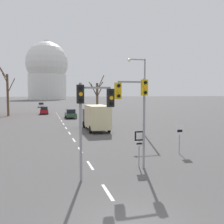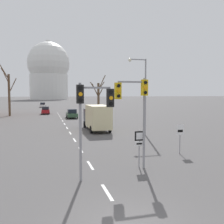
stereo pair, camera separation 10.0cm
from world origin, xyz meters
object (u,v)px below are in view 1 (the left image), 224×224
Objects in this scene: route_sign_post at (139,142)px; sedan_mid_centre at (41,105)px; traffic_signal_centre_tall at (91,107)px; sedan_near_left at (71,114)px; delivery_truck at (96,117)px; sedan_near_right at (44,110)px; traffic_signal_near_right at (136,100)px; speed_limit_sign at (180,134)px; street_lamp_right at (142,89)px.

route_sign_post is 72.02m from sedan_mid_centre.
traffic_signal_centre_tall is 1.13× the size of sedan_near_left.
traffic_signal_centre_tall reaches higher than sedan_mid_centre.
sedan_mid_centre is (-6.59, 71.71, -0.73)m from route_sign_post.
sedan_near_right is at bearing 102.73° from delivery_truck.
traffic_signal_centre_tall is 1.23× the size of sedan_near_right.
sedan_near_left is at bearing 85.97° from traffic_signal_centre_tall.
delivery_truck is at bearing 86.82° from traffic_signal_near_right.
speed_limit_sign reaches higher than sedan_near_right.
route_sign_post is 12.65m from street_lamp_right.
sedan_mid_centre is at bearing 97.29° from delivery_truck.
sedan_near_left is at bearing 104.67° from street_lamp_right.
traffic_signal_near_right is 2.39× the size of route_sign_post.
sedan_near_left is at bearing 95.02° from delivery_truck.
street_lamp_right is (0.47, 8.87, 3.56)m from speed_limit_sign.
traffic_signal_near_right reaches higher than delivery_truck.
sedan_mid_centre is (-3.28, 73.31, -3.05)m from traffic_signal_centre_tall.
sedan_near_right is at bearing -88.14° from sedan_mid_centre.
sedan_mid_centre is at bearing 95.25° from route_sign_post.
delivery_truck is (3.84, 17.58, -2.17)m from traffic_signal_centre_tall.
street_lamp_right reaches higher than traffic_signal_near_right.
delivery_truck reaches higher than sedan_near_left.
sedan_near_right is (-10.32, 32.24, -4.27)m from street_lamp_right.
speed_limit_sign is 0.52× the size of sedan_mid_centre.
route_sign_post is 0.28× the size of street_lamp_right.
traffic_signal_centre_tall reaches higher than speed_limit_sign.
route_sign_post reaches higher than sedan_mid_centre.
route_sign_post is at bearing -88.40° from sedan_near_left.
traffic_signal_near_right is 0.76× the size of delivery_truck.
street_lamp_right is 61.69m from sedan_mid_centre.
sedan_near_right is (-4.76, 10.99, -0.02)m from sedan_near_left.
route_sign_post reaches higher than sedan_near_right.
traffic_signal_near_right reaches higher than sedan_near_left.
traffic_signal_near_right is 2.65m from route_sign_post.
traffic_signal_near_right is 72.35m from sedan_mid_centre.
sedan_near_left is (2.40, 34.06, -3.02)m from traffic_signal_centre_tall.
speed_limit_sign reaches higher than sedan_near_left.
sedan_mid_centre is at bearing 92.56° from traffic_signal_centre_tall.
speed_limit_sign is 70.20m from sedan_mid_centre.
traffic_signal_centre_tall is 0.61× the size of street_lamp_right.
sedan_near_left is at bearing 99.60° from speed_limit_sign.
route_sign_post is 0.55× the size of sedan_near_right.
speed_limit_sign is 0.51× the size of sedan_near_left.
delivery_truck is (7.13, -55.72, 0.88)m from sedan_mid_centre.
traffic_signal_centre_tall is 2.24× the size of speed_limit_sign.
sedan_near_right is at bearing 97.43° from route_sign_post.
street_lamp_right is 7.17m from delivery_truck.
speed_limit_sign is 0.55× the size of sedan_near_right.
sedan_near_right is (-9.85, 41.11, -0.71)m from speed_limit_sign.
street_lamp_right is at bearing 58.12° from traffic_signal_centre_tall.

